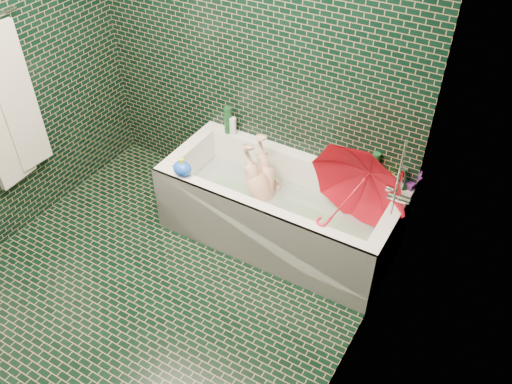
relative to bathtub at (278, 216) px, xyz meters
The scene contains 19 objects.
floor 1.12m from the bathtub, 114.07° to the right, with size 2.80×2.80×0.00m, color black.
wall_back 1.20m from the bathtub, 138.90° to the left, with size 2.80×2.80×0.00m, color black.
wall_right 1.68m from the bathtub, 49.85° to the right, with size 2.80×2.80×0.00m, color black.
bathtub is the anchor object (origin of this frame).
bath_mat 0.06m from the bathtub, 90.00° to the left, with size 1.35×0.47×0.01m, color green.
water 0.09m from the bathtub, 90.00° to the left, with size 1.48×0.53×0.00m, color silver.
towel 2.03m from the bathtub, 155.50° to the right, with size 0.08×0.44×1.12m.
faucet 0.99m from the bathtub, ahead, with size 0.18×0.19×0.55m.
child 0.19m from the bathtub, 159.13° to the left, with size 0.33×0.22×0.90m, color #E0A78C.
umbrella 0.65m from the bathtub, ahead, with size 0.68×0.68×0.60m, color red.
soap_bottle_a 0.85m from the bathtub, 26.28° to the left, with size 0.11×0.11×0.27m, color white.
soap_bottle_b 0.93m from the bathtub, 24.05° to the left, with size 0.09×0.09×0.20m, color #60217B.
soap_bottle_c 0.89m from the bathtub, 23.34° to the left, with size 0.13×0.13×0.17m, color #12401E.
bottle_right_tall 0.79m from the bathtub, 33.19° to the left, with size 0.06×0.06×0.21m, color #12401E.
bottle_right_pump 0.93m from the bathtub, 24.26° to the left, with size 0.05×0.05×0.17m, color silver.
bottle_left_tall 0.84m from the bathtub, 152.57° to the left, with size 0.06×0.06×0.22m, color #12401E.
bottle_left_short 0.79m from the bathtub, 151.04° to the left, with size 0.05×0.05×0.14m, color white.
rubber_duck 0.83m from the bathtub, 27.06° to the left, with size 0.12×0.08×0.10m.
bath_toy 0.79m from the bathtub, 154.69° to the right, with size 0.14×0.11×0.14m.
Camera 1 is at (1.80, -1.63, 2.91)m, focal length 38.00 mm.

